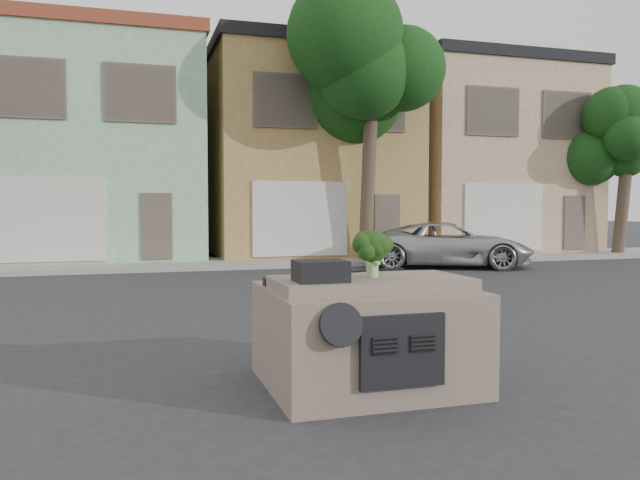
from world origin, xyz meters
name	(u,v)px	position (x,y,z in m)	size (l,w,h in m)	color
ground_plane	(292,329)	(0.00, 0.00, 0.00)	(120.00, 120.00, 0.00)	#303033
sidewalk	(209,264)	(0.00, 10.50, 0.07)	(40.00, 3.00, 0.15)	gray
townhouse_mint	(94,152)	(-3.50, 14.50, 3.77)	(7.20, 8.20, 7.55)	#95C496
townhouse_tan	(300,157)	(4.00, 14.50, 3.77)	(7.20, 8.20, 7.55)	#A9844A
townhouse_beige	(471,161)	(11.50, 14.50, 3.77)	(7.20, 8.20, 7.55)	tan
silver_pickup	(449,267)	(6.93, 7.99, 0.00)	(2.27, 4.92, 1.37)	#AEB2B5
tree_near	(368,131)	(5.00, 9.80, 4.25)	(4.40, 4.00, 8.50)	#153E12
tree_far	(623,175)	(15.00, 9.80, 3.00)	(3.20, 3.00, 6.00)	#153E12
car_dashboard	(365,330)	(0.00, -3.00, 0.56)	(2.00, 1.80, 1.12)	#7B675A
instrument_hump	(320,271)	(-0.58, -3.35, 1.22)	(0.48, 0.38, 0.20)	black
wiper_arm	(376,270)	(0.28, -2.62, 1.13)	(0.70, 0.03, 0.02)	black
broccoli	(372,253)	(0.03, -3.14, 1.36)	(0.39, 0.39, 0.48)	black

